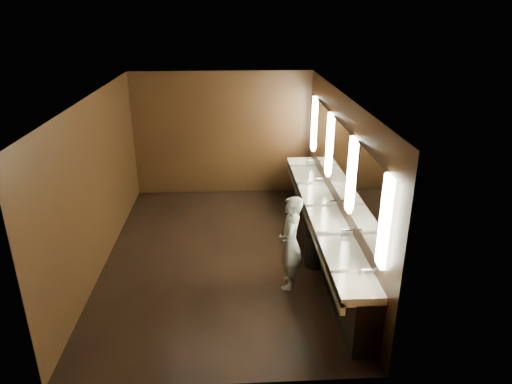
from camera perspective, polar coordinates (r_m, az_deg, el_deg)
floor at (r=8.18m, az=-4.23°, el=-7.81°), size 6.00×6.00×0.00m
ceiling at (r=7.20m, az=-4.86°, el=11.86°), size 4.00×6.00×0.02m
wall_back at (r=10.44m, az=-4.22°, el=7.24°), size 4.00×0.02×2.80m
wall_front at (r=4.89m, az=-5.18°, el=-11.16°), size 4.00×0.02×2.80m
wall_left at (r=7.89m, az=-19.20°, el=1.04°), size 0.02×6.00×2.80m
wall_right at (r=7.79m, az=10.36°, el=1.66°), size 0.02×6.00×2.80m
sink_counter at (r=8.10m, az=8.49°, el=-4.36°), size 0.55×5.40×1.01m
mirror_band at (r=7.67m, az=10.39°, el=4.11°), size 0.06×5.03×1.15m
person at (r=6.99m, az=4.31°, el=-6.35°), size 0.47×0.61×1.50m
trash_bin at (r=7.79m, az=7.42°, el=-7.18°), size 0.48×0.48×0.57m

